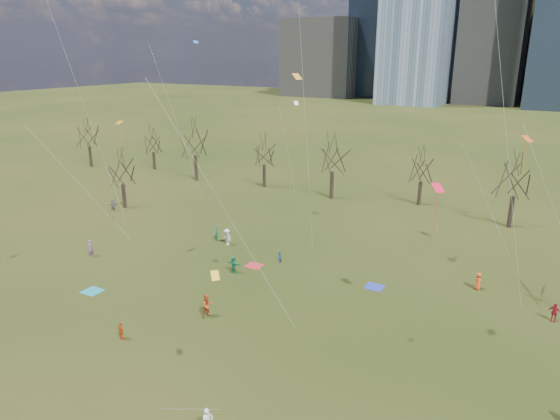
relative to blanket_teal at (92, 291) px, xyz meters
The scene contains 17 objects.
ground 13.84m from the blanket_teal, ahead, with size 500.00×500.00×0.00m, color black.
downtown_skyline 212.44m from the blanket_teal, 86.91° to the left, with size 212.50×78.00×118.00m.
bare_tree_row 38.13m from the blanket_teal, 68.84° to the left, with size 113.04×29.80×9.50m.
blanket_teal is the anchor object (origin of this frame).
blanket_navy 25.36m from the blanket_teal, 31.11° to the left, with size 1.60×1.50×0.03m, color #2635B5.
blanket_crimson 15.24m from the blanket_teal, 50.71° to the left, with size 1.60×1.50×0.03m, color red.
person_2 11.85m from the blanket_teal, ahead, with size 0.96×0.75×1.97m, color #C1481B.
person_4 9.30m from the blanket_teal, 28.20° to the right, with size 0.83×0.34×1.41m, color #D94E18.
person_5 12.95m from the blanket_teal, 47.08° to the left, with size 1.58×0.50×1.70m, color #1C7E53.
person_7 8.58m from the blanket_teal, 139.60° to the left, with size 0.68×0.45×1.86m, color #8E4B96.
person_8 17.92m from the blanket_teal, 50.48° to the left, with size 0.54×0.42×1.12m, color #2545A3.
person_9 15.76m from the blanket_teal, 75.15° to the left, with size 1.21×0.70×1.87m, color silver.
person_10 38.75m from the blanket_teal, 21.44° to the left, with size 0.93×0.39×1.59m, color #A3172C.
person_11 24.75m from the blanket_teal, 132.66° to the left, with size 1.48×0.47×1.60m, color slate.
person_12 34.53m from the blanket_teal, 29.79° to the left, with size 0.78×0.51×1.61m, color #EB491A.
person_13 15.87m from the blanket_teal, 81.83° to the left, with size 0.65×0.43×1.78m, color #176745.
kites_airborne 21.39m from the blanket_teal, 37.29° to the left, with size 65.28×50.08×33.78m.
Camera 1 is at (20.54, -24.87, 20.30)m, focal length 32.00 mm.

